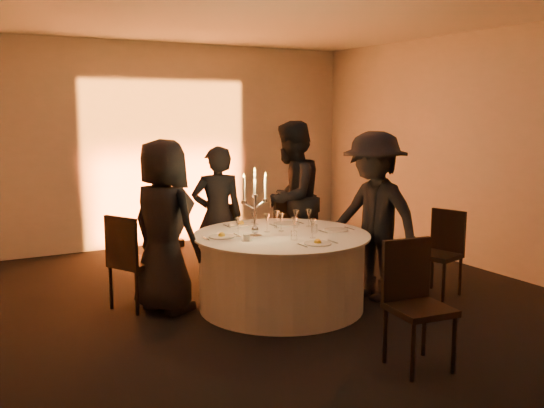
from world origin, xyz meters
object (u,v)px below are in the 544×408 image
chair_left (130,257)px  guest_left (164,226)px  banquet_table (281,271)px  guest_back_left (217,217)px  guest_back_right (291,199)px  chair_front (414,296)px  guest_right (374,216)px  coffee_cup (247,238)px  chair_right (442,247)px  candelabra (255,213)px  chair_back_right (277,229)px  chair_back_left (220,235)px

chair_left → guest_left: (0.30, -0.19, 0.32)m
banquet_table → guest_back_left: bearing=104.1°
guest_back_right → banquet_table: bearing=20.2°
chair_front → guest_right: size_ratio=0.56×
coffee_cup → guest_back_left: bearing=80.2°
guest_left → chair_right: bearing=-131.9°
chair_front → guest_right: bearing=68.8°
chair_right → chair_front: bearing=-66.0°
guest_back_right → coffee_cup: 1.69m
guest_right → candelabra: guest_right is taller
chair_back_right → chair_right: chair_back_right is taller
guest_left → chair_back_left: bearing=-71.0°
chair_back_right → chair_back_left: bearing=-46.4°
guest_right → coffee_cup: guest_right is taller
chair_back_right → guest_right: (0.40, -1.38, 0.34)m
chair_right → candelabra: 2.19m
chair_front → chair_back_left: bearing=100.9°
guest_back_left → guest_right: size_ratio=0.90×
chair_back_right → chair_right: 2.00m
guest_back_left → coffee_cup: bearing=94.4°
chair_left → guest_left: 0.48m
guest_left → guest_back_left: (0.82, 0.55, -0.06)m
chair_left → banquet_table: bearing=-144.3°
chair_front → guest_back_right: guest_back_right is taller
guest_right → banquet_table: bearing=-112.2°
chair_left → chair_right: bearing=-137.9°
banquet_table → chair_back_left: bearing=91.7°
chair_right → guest_left: bearing=-123.4°
banquet_table → guest_back_left: size_ratio=1.11×
chair_right → guest_left: size_ratio=0.53×
chair_left → guest_back_left: size_ratio=0.60×
chair_right → guest_back_left: (-2.04, 1.47, 0.29)m
chair_back_left → chair_front: chair_front is taller
chair_front → chair_right: bearing=45.8°
candelabra → guest_left: bearing=147.1°
guest_right → chair_right: bearing=60.7°
banquet_table → guest_right: bearing=-11.1°
guest_back_right → guest_right: bearing=67.2°
chair_right → coffee_cup: (-2.23, 0.33, 0.28)m
banquet_table → chair_back_right: size_ratio=1.82×
chair_right → guest_left: guest_left is taller
banquet_table → chair_back_right: 1.34m
chair_left → guest_back_left: (1.12, 0.36, 0.26)m
guest_left → chair_back_right: bearing=-91.4°
guest_right → chair_back_left: bearing=-158.2°
chair_back_left → guest_back_left: bearing=64.0°
chair_back_right → guest_left: (-1.69, -0.70, 0.31)m
chair_back_left → guest_back_right: bearing=156.3°
chair_left → chair_front: chair_front is taller
chair_front → guest_left: guest_left is taller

